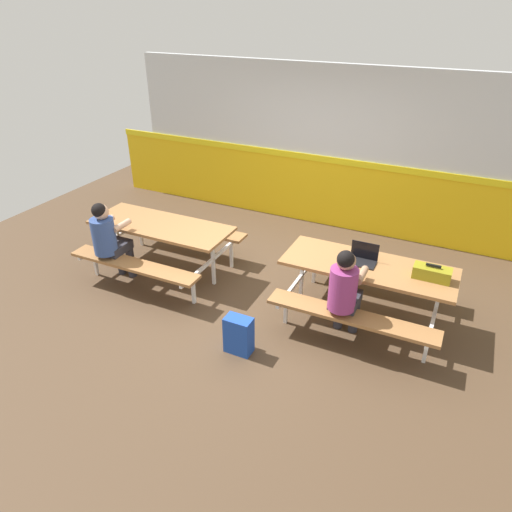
{
  "coord_description": "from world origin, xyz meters",
  "views": [
    {
      "loc": [
        2.28,
        -4.71,
        3.44
      ],
      "look_at": [
        0.0,
        -0.03,
        0.55
      ],
      "focal_mm": 32.8,
      "sensor_mm": 36.0,
      "label": 1
    }
  ],
  "objects_px": {
    "laptop_dark": "(363,258)",
    "toolbox_grey": "(432,273)",
    "student_nearer": "(109,237)",
    "picnic_table_left": "(162,235)",
    "student_further": "(345,289)",
    "backpack_dark": "(239,335)",
    "picnic_table_right": "(367,277)"
  },
  "relations": [
    {
      "from": "picnic_table_right",
      "to": "student_nearer",
      "type": "height_order",
      "value": "student_nearer"
    },
    {
      "from": "toolbox_grey",
      "to": "laptop_dark",
      "type": "bearing_deg",
      "value": 177.57
    },
    {
      "from": "laptop_dark",
      "to": "picnic_table_left",
      "type": "bearing_deg",
      "value": -176.27
    },
    {
      "from": "student_nearer",
      "to": "laptop_dark",
      "type": "bearing_deg",
      "value": 13.13
    },
    {
      "from": "picnic_table_left",
      "to": "student_further",
      "type": "xyz_separation_m",
      "value": [
        2.71,
        -0.42,
        0.13
      ]
    },
    {
      "from": "student_further",
      "to": "toolbox_grey",
      "type": "xyz_separation_m",
      "value": [
        0.81,
        0.56,
        0.1
      ]
    },
    {
      "from": "student_further",
      "to": "laptop_dark",
      "type": "height_order",
      "value": "student_further"
    },
    {
      "from": "student_further",
      "to": "backpack_dark",
      "type": "distance_m",
      "value": 1.25
    },
    {
      "from": "student_further",
      "to": "laptop_dark",
      "type": "xyz_separation_m",
      "value": [
        0.03,
        0.59,
        0.08
      ]
    },
    {
      "from": "student_nearer",
      "to": "student_further",
      "type": "xyz_separation_m",
      "value": [
        3.13,
        0.14,
        0.0
      ]
    },
    {
      "from": "laptop_dark",
      "to": "backpack_dark",
      "type": "xyz_separation_m",
      "value": [
        -0.98,
        -1.25,
        -0.57
      ]
    },
    {
      "from": "student_nearer",
      "to": "toolbox_grey",
      "type": "relative_size",
      "value": 3.02
    },
    {
      "from": "picnic_table_left",
      "to": "toolbox_grey",
      "type": "distance_m",
      "value": 3.53
    },
    {
      "from": "student_nearer",
      "to": "backpack_dark",
      "type": "height_order",
      "value": "student_nearer"
    },
    {
      "from": "picnic_table_left",
      "to": "student_further",
      "type": "bearing_deg",
      "value": -8.72
    },
    {
      "from": "laptop_dark",
      "to": "toolbox_grey",
      "type": "height_order",
      "value": "laptop_dark"
    },
    {
      "from": "picnic_table_left",
      "to": "student_nearer",
      "type": "distance_m",
      "value": 0.71
    },
    {
      "from": "laptop_dark",
      "to": "toolbox_grey",
      "type": "bearing_deg",
      "value": -2.43
    },
    {
      "from": "student_further",
      "to": "backpack_dark",
      "type": "xyz_separation_m",
      "value": [
        -0.95,
        -0.65,
        -0.49
      ]
    },
    {
      "from": "student_nearer",
      "to": "toolbox_grey",
      "type": "height_order",
      "value": "student_nearer"
    },
    {
      "from": "picnic_table_left",
      "to": "laptop_dark",
      "type": "relative_size",
      "value": 6.15
    },
    {
      "from": "picnic_table_left",
      "to": "backpack_dark",
      "type": "bearing_deg",
      "value": -31.22
    },
    {
      "from": "laptop_dark",
      "to": "toolbox_grey",
      "type": "distance_m",
      "value": 0.77
    },
    {
      "from": "student_nearer",
      "to": "backpack_dark",
      "type": "bearing_deg",
      "value": -13.09
    },
    {
      "from": "laptop_dark",
      "to": "toolbox_grey",
      "type": "xyz_separation_m",
      "value": [
        0.77,
        -0.03,
        0.02
      ]
    },
    {
      "from": "picnic_table_left",
      "to": "student_nearer",
      "type": "bearing_deg",
      "value": -127.12
    },
    {
      "from": "student_nearer",
      "to": "student_further",
      "type": "distance_m",
      "value": 3.13
    },
    {
      "from": "toolbox_grey",
      "to": "backpack_dark",
      "type": "bearing_deg",
      "value": -145.32
    },
    {
      "from": "laptop_dark",
      "to": "backpack_dark",
      "type": "distance_m",
      "value": 1.69
    },
    {
      "from": "student_nearer",
      "to": "laptop_dark",
      "type": "height_order",
      "value": "student_nearer"
    },
    {
      "from": "backpack_dark",
      "to": "student_further",
      "type": "bearing_deg",
      "value": 34.53
    },
    {
      "from": "student_further",
      "to": "picnic_table_left",
      "type": "bearing_deg",
      "value": 171.28
    }
  ]
}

